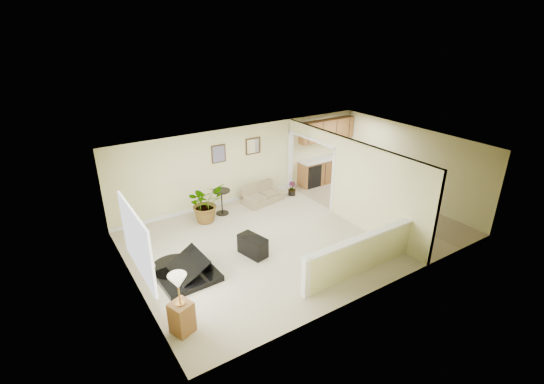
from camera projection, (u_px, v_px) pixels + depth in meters
floor at (298, 234)px, 11.18m from camera, size 9.00×9.00×0.00m
back_wall at (245, 163)px, 12.99m from camera, size 9.00×0.04×2.50m
front_wall at (383, 241)px, 8.37m from camera, size 9.00×0.04×2.50m
left_wall at (131, 240)px, 8.44m from camera, size 0.04×6.00×2.50m
right_wall at (409, 164)px, 12.92m from camera, size 0.04×6.00×2.50m
ceiling at (301, 150)px, 10.18m from camera, size 9.00×6.00×0.04m
kitchen_vinyl at (376, 208)px, 12.75m from camera, size 2.70×6.00×0.01m
interior_partition at (342, 179)px, 11.79m from camera, size 0.18×5.99×2.50m
pony_half_wall at (359, 255)px, 9.24m from camera, size 3.42×0.22×1.00m
left_window at (136, 241)px, 7.98m from camera, size 0.05×2.15×1.45m
wall_art_left at (219, 154)px, 12.30m from camera, size 0.48×0.04×0.58m
wall_mirror at (253, 146)px, 12.90m from camera, size 0.55×0.04×0.55m
kitchen_cabinets at (324, 159)px, 14.53m from camera, size 2.36×0.65×2.33m
piano at (183, 258)px, 9.11m from camera, size 1.59×1.65×1.25m
piano_bench at (253, 246)px, 10.10m from camera, size 0.56×0.85×0.52m
loveseat at (262, 193)px, 13.11m from camera, size 1.46×0.98×0.76m
accent_table at (222, 199)px, 12.17m from camera, size 0.55×0.55×0.80m
palm_plant at (205, 203)px, 11.70m from camera, size 1.26×1.16×1.19m
small_plant at (292, 189)px, 13.62m from camera, size 0.31×0.31×0.49m
lamp_stand at (181, 308)px, 7.45m from camera, size 0.49×0.49×1.31m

